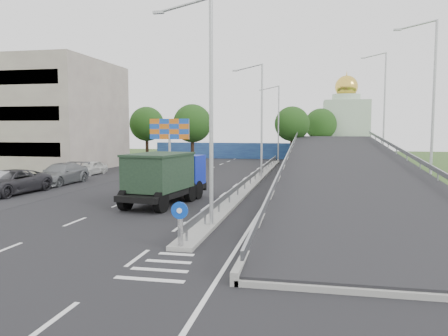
% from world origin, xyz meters
% --- Properties ---
extents(ground, '(160.00, 160.00, 0.00)m').
position_xyz_m(ground, '(0.00, 0.00, 0.00)').
color(ground, '#2D4C1E').
rests_on(ground, ground).
extents(road_surface, '(26.00, 90.00, 0.04)m').
position_xyz_m(road_surface, '(-3.00, 20.00, 0.00)').
color(road_surface, black).
rests_on(road_surface, ground).
extents(parking_strip, '(8.00, 90.00, 0.05)m').
position_xyz_m(parking_strip, '(-16.00, 20.00, 0.00)').
color(parking_strip, black).
rests_on(parking_strip, ground).
extents(median, '(1.00, 44.00, 0.20)m').
position_xyz_m(median, '(0.00, 24.00, 0.10)').
color(median, gray).
rests_on(median, ground).
extents(overpass_ramp, '(10.00, 50.00, 3.50)m').
position_xyz_m(overpass_ramp, '(7.50, 24.00, 1.75)').
color(overpass_ramp, gray).
rests_on(overpass_ramp, ground).
extents(median_guardrail, '(0.09, 44.00, 0.71)m').
position_xyz_m(median_guardrail, '(0.00, 24.00, 0.75)').
color(median_guardrail, gray).
rests_on(median_guardrail, median).
extents(sign_bollard, '(0.64, 0.23, 1.67)m').
position_xyz_m(sign_bollard, '(0.00, 2.17, 1.03)').
color(sign_bollard, black).
rests_on(sign_bollard, median).
extents(lamp_post_near, '(2.74, 0.18, 10.08)m').
position_xyz_m(lamp_post_near, '(0.11, 6.00, 5.81)').
color(lamp_post_near, '#B2B5B7').
rests_on(lamp_post_near, median).
extents(lamp_post_mid, '(2.74, 0.18, 10.08)m').
position_xyz_m(lamp_post_mid, '(0.11, 26.00, 5.81)').
color(lamp_post_mid, '#B2B5B7').
rests_on(lamp_post_mid, median).
extents(lamp_post_far, '(2.74, 0.18, 10.08)m').
position_xyz_m(lamp_post_far, '(0.11, 46.00, 5.81)').
color(lamp_post_far, '#B2B5B7').
rests_on(lamp_post_far, median).
extents(beige_building, '(24.00, 14.00, 12.00)m').
position_xyz_m(beige_building, '(-30.00, 32.00, 6.00)').
color(beige_building, gray).
rests_on(beige_building, ground).
extents(blue_wall, '(30.00, 0.50, 2.40)m').
position_xyz_m(blue_wall, '(-4.00, 52.00, 1.20)').
color(blue_wall, navy).
rests_on(blue_wall, ground).
extents(church, '(7.00, 7.00, 13.80)m').
position_xyz_m(church, '(10.00, 60.00, 5.31)').
color(church, '#B2CCAD').
rests_on(church, ground).
extents(billboard, '(4.00, 0.24, 5.50)m').
position_xyz_m(billboard, '(-9.00, 28.00, 4.19)').
color(billboard, '#B2B5B7').
rests_on(billboard, ground).
extents(tree_left_mid, '(4.80, 4.80, 7.60)m').
position_xyz_m(tree_left_mid, '(-10.00, 40.00, 5.18)').
color(tree_left_mid, black).
rests_on(tree_left_mid, ground).
extents(tree_median_far, '(4.80, 4.80, 7.60)m').
position_xyz_m(tree_median_far, '(2.00, 48.00, 5.18)').
color(tree_median_far, black).
rests_on(tree_median_far, ground).
extents(tree_left_far, '(4.80, 4.80, 7.60)m').
position_xyz_m(tree_left_far, '(-18.00, 45.00, 5.18)').
color(tree_left_far, black).
rests_on(tree_left_far, ground).
extents(tree_ramp_far, '(4.80, 4.80, 7.60)m').
position_xyz_m(tree_ramp_far, '(6.00, 55.00, 5.18)').
color(tree_ramp_far, black).
rests_on(tree_ramp_far, ground).
extents(dump_truck, '(3.55, 7.34, 3.11)m').
position_xyz_m(dump_truck, '(-3.88, 11.91, 1.72)').
color(dump_truck, black).
rests_on(dump_truck, ground).
extents(parked_car_c, '(3.21, 6.29, 1.70)m').
position_xyz_m(parked_car_c, '(-15.67, 13.31, 0.85)').
color(parked_car_c, '#2C2B2F').
rests_on(parked_car_c, ground).
extents(parked_car_d, '(2.55, 5.96, 1.71)m').
position_xyz_m(parked_car_d, '(-15.35, 19.06, 0.86)').
color(parked_car_d, slate).
rests_on(parked_car_d, ground).
extents(parked_car_e, '(2.02, 4.22, 1.39)m').
position_xyz_m(parked_car_e, '(-16.50, 26.15, 0.70)').
color(parked_car_e, silver).
rests_on(parked_car_e, ground).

